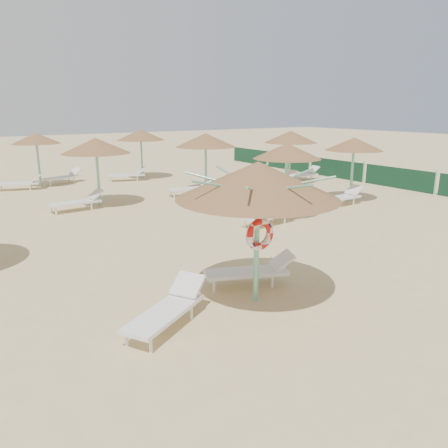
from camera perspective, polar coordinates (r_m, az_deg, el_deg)
ground at (r=9.19m, az=1.17°, el=-9.62°), size 120.00×120.00×0.00m
main_palapa at (r=8.37m, az=4.43°, el=5.62°), size 3.17×3.17×2.84m
lounger_main_a at (r=8.02m, az=-7.28°, el=-10.88°), size 1.99×1.50×0.71m
lounger_main_b at (r=9.71m, az=3.71°, el=-6.07°), size 2.03×1.30×0.71m
palapa_field at (r=18.51m, az=-11.53°, el=9.94°), size 20.20×13.96×2.71m
windbreak_fence at (r=25.42m, az=14.48°, el=6.99°), size 0.08×19.84×1.10m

